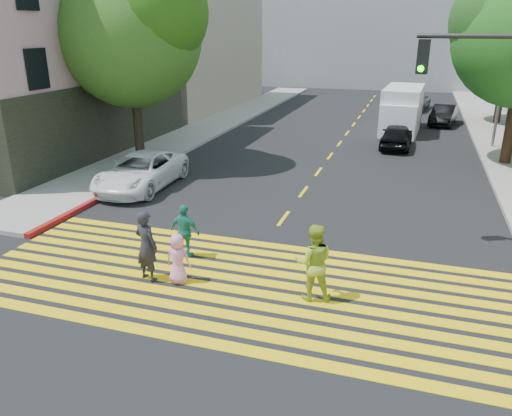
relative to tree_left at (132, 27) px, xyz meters
The scene contains 19 objects.
ground 14.91m from the tree_left, 53.50° to the right, with size 120.00×120.00×0.00m, color black.
sidewalk_left 12.51m from the tree_left, 91.95° to the left, with size 3.00×40.00×0.15m, color gray.
curb_red 7.82m from the tree_left, 76.18° to the right, with size 0.20×8.00×0.16m, color maroon.
crosswalk 14.00m from the tree_left, 50.07° to the right, with size 13.40×5.30×0.01m.
lane_line 15.31m from the tree_left, 54.80° to the left, with size 0.12×34.40×0.01m.
building_left_pink 8.06m from the tree_left, behind, with size 12.10×14.10×11.00m.
building_left_tan 18.78m from the tree_left, 114.83° to the left, with size 12.00×16.00×10.00m, color tan.
backdrop_block 37.90m from the tree_left, 77.62° to the left, with size 30.00×8.00×12.00m, color gray.
tree_left is the anchor object (origin of this frame).
pedestrian_man 12.81m from the tree_left, 59.42° to the right, with size 0.67×0.44×1.82m, color #22212B.
pedestrian_woman 14.95m from the tree_left, 44.18° to the right, with size 0.90×0.70×1.85m, color #A2BE31.
pedestrian_child 13.24m from the tree_left, 55.98° to the right, with size 0.62×0.41×1.28m, color #EC8DC9.
pedestrian_extra 11.91m from the tree_left, 53.86° to the right, with size 0.89×0.37×1.51m, color #228777.
white_sedan 6.59m from the tree_left, 60.40° to the right, with size 2.23×4.83×1.34m, color white.
dark_car_near 14.09m from the tree_left, 31.71° to the left, with size 1.52×3.78×1.29m, color black.
silver_car 24.60m from the tree_left, 60.78° to the left, with size 1.94×4.77×1.38m, color #939DA6.
dark_car_parked 20.79m from the tree_left, 47.17° to the left, with size 1.35×3.87×1.28m, color black.
white_van 16.69m from the tree_left, 45.99° to the left, with size 2.36×5.68×2.63m.
street_lamp 17.74m from the tree_left, 27.22° to the left, with size 1.87×0.45×8.26m.
Camera 1 is at (3.84, -8.98, 5.95)m, focal length 35.00 mm.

